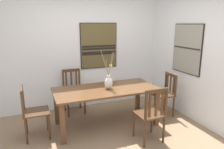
{
  "coord_description": "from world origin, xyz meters",
  "views": [
    {
      "loc": [
        -1.19,
        -2.83,
        1.92
      ],
      "look_at": [
        0.22,
        0.72,
        0.99
      ],
      "focal_mm": 33.61,
      "sensor_mm": 36.0,
      "label": 1
    }
  ],
  "objects_px": {
    "chair_3": "(164,93)",
    "chair_2": "(73,90)",
    "centerpiece_vase": "(109,82)",
    "painting_on_back_wall": "(99,46)",
    "chair_0": "(32,111)",
    "painting_on_side_wall": "(187,49)",
    "dining_table": "(106,93)",
    "chair_1": "(151,114)"
  },
  "relations": [
    {
      "from": "dining_table",
      "to": "chair_3",
      "type": "distance_m",
      "value": 1.31
    },
    {
      "from": "dining_table",
      "to": "painting_on_side_wall",
      "type": "height_order",
      "value": "painting_on_side_wall"
    },
    {
      "from": "chair_3",
      "to": "painting_on_side_wall",
      "type": "distance_m",
      "value": 1.03
    },
    {
      "from": "centerpiece_vase",
      "to": "chair_1",
      "type": "height_order",
      "value": "centerpiece_vase"
    },
    {
      "from": "dining_table",
      "to": "chair_0",
      "type": "xyz_separation_m",
      "value": [
        -1.32,
        0.01,
        -0.14
      ]
    },
    {
      "from": "chair_1",
      "to": "dining_table",
      "type": "bearing_deg",
      "value": 119.49
    },
    {
      "from": "chair_2",
      "to": "painting_on_side_wall",
      "type": "bearing_deg",
      "value": -24.69
    },
    {
      "from": "centerpiece_vase",
      "to": "painting_on_side_wall",
      "type": "relative_size",
      "value": 0.71
    },
    {
      "from": "chair_0",
      "to": "chair_2",
      "type": "height_order",
      "value": "chair_2"
    },
    {
      "from": "chair_2",
      "to": "centerpiece_vase",
      "type": "bearing_deg",
      "value": -60.46
    },
    {
      "from": "centerpiece_vase",
      "to": "chair_0",
      "type": "xyz_separation_m",
      "value": [
        -1.36,
        0.04,
        -0.38
      ]
    },
    {
      "from": "centerpiece_vase",
      "to": "painting_on_back_wall",
      "type": "relative_size",
      "value": 0.68
    },
    {
      "from": "chair_1",
      "to": "chair_3",
      "type": "bearing_deg",
      "value": 44.05
    },
    {
      "from": "chair_0",
      "to": "chair_3",
      "type": "distance_m",
      "value": 2.63
    },
    {
      "from": "chair_1",
      "to": "chair_2",
      "type": "xyz_separation_m",
      "value": [
        -0.93,
        1.67,
        -0.0
      ]
    },
    {
      "from": "dining_table",
      "to": "chair_2",
      "type": "xyz_separation_m",
      "value": [
        -0.46,
        0.84,
        -0.14
      ]
    },
    {
      "from": "chair_3",
      "to": "chair_2",
      "type": "bearing_deg",
      "value": 153.87
    },
    {
      "from": "chair_0",
      "to": "painting_on_side_wall",
      "type": "relative_size",
      "value": 0.92
    },
    {
      "from": "chair_3",
      "to": "painting_on_side_wall",
      "type": "xyz_separation_m",
      "value": [
        0.4,
        -0.13,
        0.94
      ]
    },
    {
      "from": "painting_on_side_wall",
      "to": "chair_3",
      "type": "bearing_deg",
      "value": 162.07
    },
    {
      "from": "chair_0",
      "to": "chair_1",
      "type": "distance_m",
      "value": 1.98
    },
    {
      "from": "dining_table",
      "to": "centerpiece_vase",
      "type": "bearing_deg",
      "value": -40.36
    },
    {
      "from": "dining_table",
      "to": "painting_on_back_wall",
      "type": "distance_m",
      "value": 1.37
    },
    {
      "from": "chair_1",
      "to": "painting_on_side_wall",
      "type": "distance_m",
      "value": 1.68
    },
    {
      "from": "dining_table",
      "to": "chair_1",
      "type": "bearing_deg",
      "value": -60.51
    },
    {
      "from": "centerpiece_vase",
      "to": "chair_2",
      "type": "xyz_separation_m",
      "value": [
        -0.5,
        0.88,
        -0.38
      ]
    },
    {
      "from": "chair_0",
      "to": "painting_on_side_wall",
      "type": "distance_m",
      "value": 3.16
    },
    {
      "from": "dining_table",
      "to": "painting_on_back_wall",
      "type": "relative_size",
      "value": 1.87
    },
    {
      "from": "centerpiece_vase",
      "to": "painting_on_back_wall",
      "type": "height_order",
      "value": "painting_on_back_wall"
    },
    {
      "from": "chair_3",
      "to": "painting_on_back_wall",
      "type": "height_order",
      "value": "painting_on_back_wall"
    },
    {
      "from": "centerpiece_vase",
      "to": "painting_on_back_wall",
      "type": "distance_m",
      "value": 1.27
    },
    {
      "from": "chair_0",
      "to": "chair_2",
      "type": "xyz_separation_m",
      "value": [
        0.86,
        0.83,
        -0.0
      ]
    },
    {
      "from": "chair_0",
      "to": "chair_3",
      "type": "height_order",
      "value": "chair_0"
    },
    {
      "from": "centerpiece_vase",
      "to": "chair_2",
      "type": "bearing_deg",
      "value": 119.54
    },
    {
      "from": "chair_1",
      "to": "chair_2",
      "type": "distance_m",
      "value": 1.91
    },
    {
      "from": "dining_table",
      "to": "chair_3",
      "type": "bearing_deg",
      "value": -0.94
    },
    {
      "from": "chair_0",
      "to": "chair_1",
      "type": "relative_size",
      "value": 0.96
    },
    {
      "from": "painting_on_back_wall",
      "to": "chair_1",
      "type": "bearing_deg",
      "value": -82.86
    },
    {
      "from": "dining_table",
      "to": "chair_3",
      "type": "height_order",
      "value": "chair_3"
    },
    {
      "from": "centerpiece_vase",
      "to": "chair_3",
      "type": "relative_size",
      "value": 0.78
    },
    {
      "from": "dining_table",
      "to": "painting_on_back_wall",
      "type": "xyz_separation_m",
      "value": [
        0.23,
        1.1,
        0.78
      ]
    },
    {
      "from": "centerpiece_vase",
      "to": "chair_0",
      "type": "bearing_deg",
      "value": 178.26
    }
  ]
}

